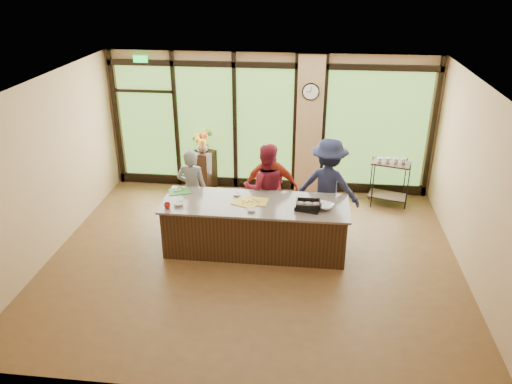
% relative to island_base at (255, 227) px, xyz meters
% --- Properties ---
extents(floor, '(7.00, 7.00, 0.00)m').
position_rel_island_base_xyz_m(floor, '(0.00, -0.30, -0.44)').
color(floor, brown).
rests_on(floor, ground).
extents(ceiling, '(7.00, 7.00, 0.00)m').
position_rel_island_base_xyz_m(ceiling, '(0.00, -0.30, 2.56)').
color(ceiling, silver).
rests_on(ceiling, back_wall).
extents(back_wall, '(7.00, 0.00, 7.00)m').
position_rel_island_base_xyz_m(back_wall, '(0.00, 2.70, 1.06)').
color(back_wall, tan).
rests_on(back_wall, floor).
extents(left_wall, '(0.00, 6.00, 6.00)m').
position_rel_island_base_xyz_m(left_wall, '(-3.50, -0.30, 1.06)').
color(left_wall, tan).
rests_on(left_wall, floor).
extents(right_wall, '(0.00, 6.00, 6.00)m').
position_rel_island_base_xyz_m(right_wall, '(3.50, -0.30, 1.06)').
color(right_wall, tan).
rests_on(right_wall, floor).
extents(window_wall, '(6.90, 0.12, 3.00)m').
position_rel_island_base_xyz_m(window_wall, '(0.16, 2.65, 0.95)').
color(window_wall, tan).
rests_on(window_wall, floor).
extents(island_base, '(3.10, 1.00, 0.88)m').
position_rel_island_base_xyz_m(island_base, '(0.00, 0.00, 0.00)').
color(island_base, '#311D10').
rests_on(island_base, floor).
extents(countertop, '(3.20, 1.10, 0.04)m').
position_rel_island_base_xyz_m(countertop, '(0.00, 0.00, 0.46)').
color(countertop, gray).
rests_on(countertop, island_base).
extents(wall_clock, '(0.36, 0.04, 0.36)m').
position_rel_island_base_xyz_m(wall_clock, '(0.85, 2.57, 1.81)').
color(wall_clock, black).
rests_on(wall_clock, window_wall).
extents(cook_left, '(0.59, 0.40, 1.57)m').
position_rel_island_base_xyz_m(cook_left, '(-1.28, 0.72, 0.35)').
color(cook_left, slate).
rests_on(cook_left, floor).
extents(cook_midleft, '(0.91, 0.75, 1.71)m').
position_rel_island_base_xyz_m(cook_midleft, '(0.11, 0.77, 0.41)').
color(cook_midleft, maroon).
rests_on(cook_midleft, floor).
extents(cook_midright, '(1.00, 0.42, 1.71)m').
position_rel_island_base_xyz_m(cook_midright, '(0.20, 0.81, 0.41)').
color(cook_midright, '#AF2E1B').
rests_on(cook_midright, floor).
extents(cook_right, '(1.32, 0.98, 1.83)m').
position_rel_island_base_xyz_m(cook_right, '(1.25, 0.84, 0.47)').
color(cook_right, '#1C203E').
rests_on(cook_right, floor).
extents(roasting_pan, '(0.46, 0.39, 0.07)m').
position_rel_island_base_xyz_m(roasting_pan, '(0.90, -0.13, 0.52)').
color(roasting_pan, black).
rests_on(roasting_pan, countertop).
extents(mixing_bowl, '(0.41, 0.41, 0.08)m').
position_rel_island_base_xyz_m(mixing_bowl, '(1.16, -0.08, 0.52)').
color(mixing_bowl, silver).
rests_on(mixing_bowl, countertop).
extents(cutting_board_left, '(0.46, 0.40, 0.01)m').
position_rel_island_base_xyz_m(cutting_board_left, '(-1.40, 0.30, 0.49)').
color(cutting_board_left, '#328A33').
rests_on(cutting_board_left, countertop).
extents(cutting_board_center, '(0.52, 0.46, 0.01)m').
position_rel_island_base_xyz_m(cutting_board_center, '(-0.15, -0.03, 0.49)').
color(cutting_board_center, gold).
rests_on(cutting_board_center, countertop).
extents(cutting_board_right, '(0.46, 0.36, 0.01)m').
position_rel_island_base_xyz_m(cutting_board_right, '(-0.01, 0.05, 0.49)').
color(cutting_board_right, gold).
rests_on(cutting_board_right, countertop).
extents(prep_bowl_near, '(0.22, 0.22, 0.05)m').
position_rel_island_base_xyz_m(prep_bowl_near, '(-1.28, -0.24, 0.51)').
color(prep_bowl_near, white).
rests_on(prep_bowl_near, countertop).
extents(prep_bowl_mid, '(0.17, 0.17, 0.04)m').
position_rel_island_base_xyz_m(prep_bowl_mid, '(-0.03, -0.32, 0.50)').
color(prep_bowl_mid, white).
rests_on(prep_bowl_mid, countertop).
extents(prep_bowl_far, '(0.16, 0.16, 0.03)m').
position_rel_island_base_xyz_m(prep_bowl_far, '(-0.36, 0.26, 0.50)').
color(prep_bowl_far, white).
rests_on(prep_bowl_far, countertop).
extents(red_ramekin, '(0.12, 0.12, 0.09)m').
position_rel_island_base_xyz_m(red_ramekin, '(-1.44, -0.35, 0.52)').
color(red_ramekin, red).
rests_on(red_ramekin, countertop).
extents(flower_stand, '(0.57, 0.57, 0.89)m').
position_rel_island_base_xyz_m(flower_stand, '(-1.44, 2.45, 0.01)').
color(flower_stand, '#311D10').
rests_on(flower_stand, floor).
extents(flower_vase, '(0.32, 0.32, 0.28)m').
position_rel_island_base_xyz_m(flower_vase, '(-1.44, 2.45, 0.59)').
color(flower_vase, '#866949').
rests_on(flower_vase, flower_stand).
extents(bar_cart, '(0.86, 0.64, 1.04)m').
position_rel_island_base_xyz_m(bar_cart, '(2.56, 2.13, 0.19)').
color(bar_cart, '#311D10').
rests_on(bar_cart, floor).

